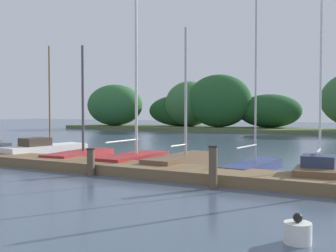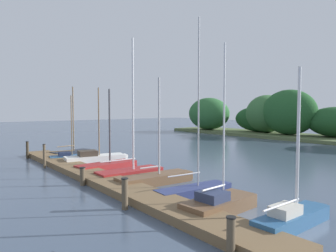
{
  "view_description": "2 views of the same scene",
  "coord_description": "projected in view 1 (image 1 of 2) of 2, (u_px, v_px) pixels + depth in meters",
  "views": [
    {
      "loc": [
        9.69,
        -2.78,
        2.28
      ],
      "look_at": [
        2.1,
        10.9,
        1.68
      ],
      "focal_mm": 43.3,
      "sensor_mm": 36.0,
      "label": 1
    },
    {
      "loc": [
        16.02,
        1.93,
        4.06
      ],
      "look_at": [
        3.04,
        11.89,
        3.09
      ],
      "focal_mm": 33.96,
      "sensor_mm": 36.0,
      "label": 2
    }
  ],
  "objects": [
    {
      "name": "mooring_piling_3",
      "position": [
        213.0,
        167.0,
        11.79
      ],
      "size": [
        0.29,
        0.29,
        1.26
      ],
      "color": "brown",
      "rests_on": "ground"
    },
    {
      "name": "mooring_piling_2",
      "position": [
        91.0,
        162.0,
        14.27
      ],
      "size": [
        0.31,
        0.31,
        0.95
      ],
      "color": "brown",
      "rests_on": "ground"
    },
    {
      "name": "channel_buoy_0",
      "position": [
        298.0,
        232.0,
        6.93
      ],
      "size": [
        0.47,
        0.47,
        0.53
      ],
      "color": "white",
      "rests_on": "ground"
    },
    {
      "name": "sailboat_6",
      "position": [
        254.0,
        164.0,
        15.07
      ],
      "size": [
        1.31,
        4.09,
        8.16
      ],
      "rotation": [
        0.0,
        0.0,
        1.49
      ],
      "color": "navy",
      "rests_on": "ground"
    },
    {
      "name": "sailboat_2",
      "position": [
        47.0,
        149.0,
        19.92
      ],
      "size": [
        1.97,
        4.6,
        5.47
      ],
      "rotation": [
        0.0,
        0.0,
        1.41
      ],
      "color": "white",
      "rests_on": "ground"
    },
    {
      "name": "sailboat_4",
      "position": [
        135.0,
        156.0,
        17.04
      ],
      "size": [
        1.36,
        4.1,
        8.01
      ],
      "rotation": [
        0.0,
        0.0,
        1.56
      ],
      "color": "maroon",
      "rests_on": "ground"
    },
    {
      "name": "sailboat_5",
      "position": [
        184.0,
        160.0,
        16.2
      ],
      "size": [
        1.39,
        4.47,
        5.61
      ],
      "rotation": [
        0.0,
        0.0,
        1.53
      ],
      "color": "brown",
      "rests_on": "ground"
    },
    {
      "name": "far_shore",
      "position": [
        292.0,
        105.0,
        42.1
      ],
      "size": [
        54.31,
        8.25,
        7.54
      ],
      "color": "#56663D",
      "rests_on": "ground"
    },
    {
      "name": "sailboat_3",
      "position": [
        82.0,
        154.0,
        18.41
      ],
      "size": [
        1.72,
        4.31,
        5.24
      ],
      "rotation": [
        0.0,
        0.0,
        1.68
      ],
      "color": "maroon",
      "rests_on": "ground"
    },
    {
      "name": "dock_pier",
      "position": [
        101.0,
        166.0,
        15.42
      ],
      "size": [
        23.93,
        1.8,
        0.35
      ],
      "color": "brown",
      "rests_on": "ground"
    },
    {
      "name": "sailboat_7",
      "position": [
        319.0,
        170.0,
        13.04
      ],
      "size": [
        1.56,
        3.6,
        6.51
      ],
      "rotation": [
        0.0,
        0.0,
        1.66
      ],
      "color": "brown",
      "rests_on": "ground"
    }
  ]
}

